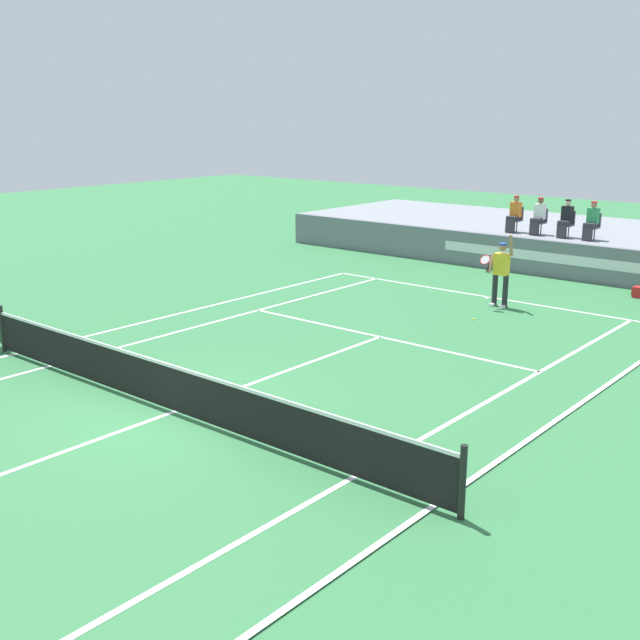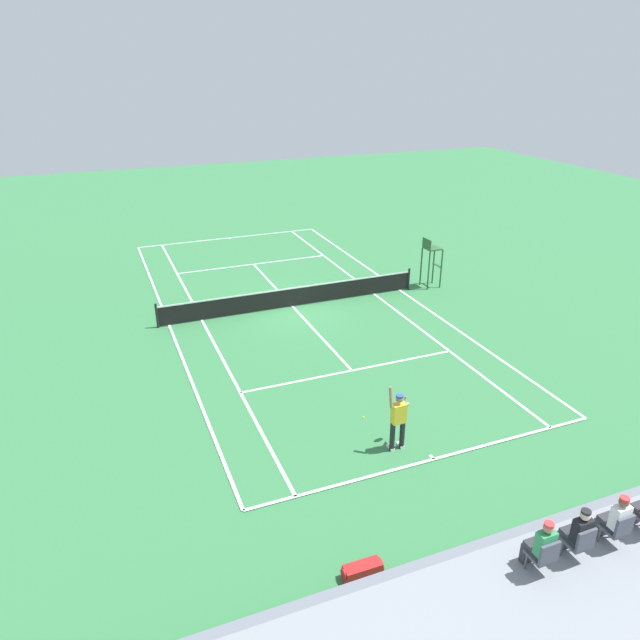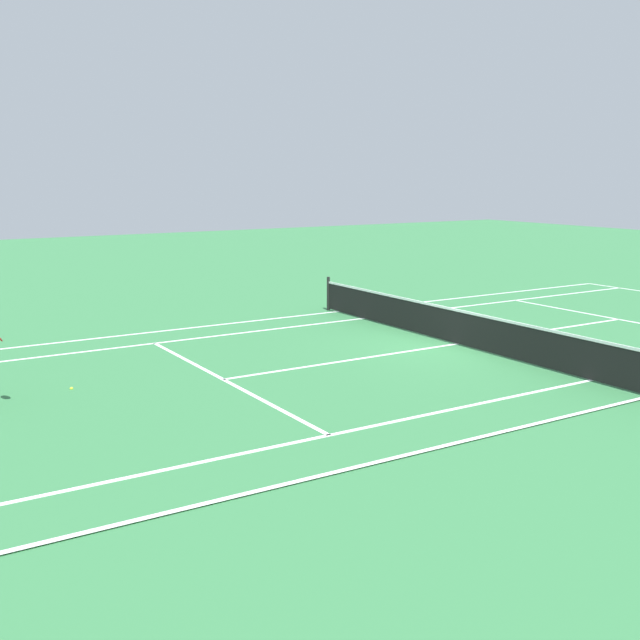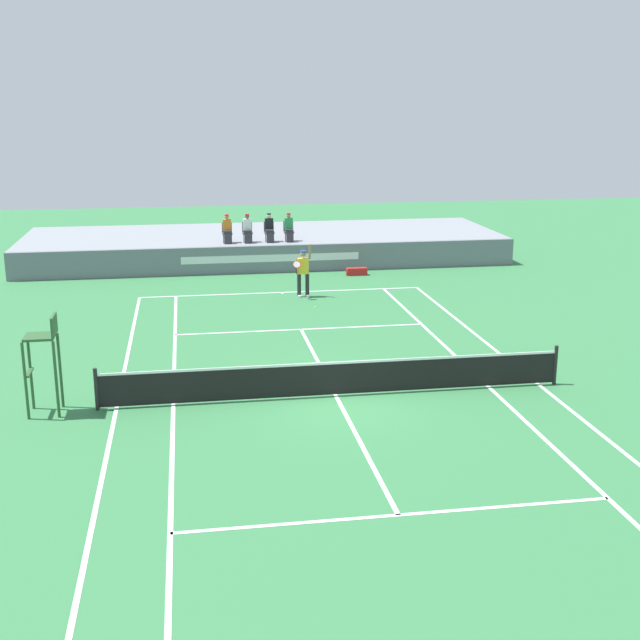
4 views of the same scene
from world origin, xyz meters
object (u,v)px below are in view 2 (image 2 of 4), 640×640
spectator_seated_3 (541,547)px  umpire_chair (431,256)px  spectator_seated_2 (577,534)px  tennis_player (398,420)px  spectator_seated_1 (615,521)px  equipment_bag (362,570)px  tennis_ball (363,417)px

spectator_seated_3 → umpire_chair: bearing=-115.4°
spectator_seated_2 → tennis_player: bearing=-83.4°
spectator_seated_1 → spectator_seated_3: size_ratio=1.00×
spectator_seated_2 → umpire_chair: size_ratio=0.52×
equipment_bag → spectator_seated_2: bearing=149.2°
spectator_seated_2 → umpire_chair: spectator_seated_2 is taller
tennis_player → umpire_chair: umpire_chair is taller
spectator_seated_2 → tennis_player: size_ratio=0.61×
spectator_seated_1 → tennis_ball: 8.05m
tennis_ball → umpire_chair: bearing=-130.8°
spectator_seated_2 → tennis_player: (0.68, -5.86, -0.82)m
spectator_seated_3 → spectator_seated_1: bearing=180.0°
tennis_ball → umpire_chair: (-8.02, -9.28, 1.52)m
spectator_seated_2 → umpire_chair: 18.36m
spectator_seated_3 → equipment_bag: bearing=-38.4°
umpire_chair → equipment_bag: 18.30m
spectator_seated_3 → umpire_chair: 18.71m
spectator_seated_2 → equipment_bag: 4.46m
spectator_seated_1 → spectator_seated_3: bearing=0.0°
spectator_seated_2 → equipment_bag: bearing=-30.8°
spectator_seated_1 → tennis_ball: size_ratio=18.60×
tennis_player → equipment_bag: tennis_player is taller
spectator_seated_3 → tennis_ball: spectator_seated_3 is taller
tennis_player → equipment_bag: size_ratio=2.30×
tennis_player → spectator_seated_2: bearing=96.6°
spectator_seated_2 → tennis_ball: spectator_seated_2 is taller
tennis_player → tennis_ball: size_ratio=30.63×
umpire_chair → equipment_bag: (10.69, 14.79, -1.40)m
spectator_seated_1 → spectator_seated_3: same height
spectator_seated_3 → tennis_player: 5.92m
spectator_seated_3 → tennis_ball: bearing=-90.0°
spectator_seated_1 → spectator_seated_2: 0.97m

